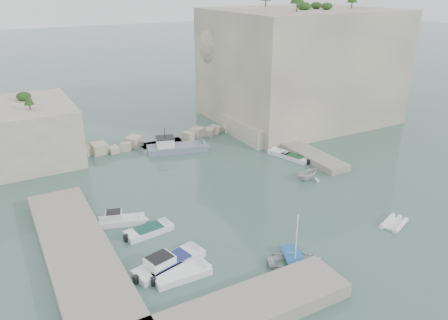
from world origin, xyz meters
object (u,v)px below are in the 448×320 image
motorboat_d (170,266)px  motorboat_e (182,276)px  tender_east_d (269,148)px  work_boat (178,151)px  motorboat_b (122,223)px  tender_east_a (307,179)px  tender_east_c (284,156)px  tender_east_b (295,160)px  inflatable_dinghy (394,225)px  motorboat_c (149,233)px  rowboat (295,264)px

motorboat_d → motorboat_e: (0.31, -1.65, 0.00)m
tender_east_d → work_boat: work_boat is taller
motorboat_b → tender_east_a: (21.46, -0.58, 0.00)m
tender_east_c → work_boat: bearing=34.2°
tender_east_c → motorboat_b: bearing=85.7°
motorboat_e → tender_east_c: bearing=38.0°
tender_east_a → tender_east_b: 5.61m
tender_east_d → motorboat_e: bearing=158.2°
motorboat_d → inflatable_dinghy: size_ratio=2.03×
inflatable_dinghy → motorboat_c: bearing=133.5°
rowboat → tender_east_c: size_ratio=0.97×
motorboat_d → rowboat: size_ratio=1.48×
motorboat_b → work_boat: work_boat is taller
motorboat_c → motorboat_d: size_ratio=0.71×
motorboat_d → work_boat: work_boat is taller
tender_east_c → tender_east_d: 3.46m
motorboat_e → tender_east_c: (21.54, 16.33, 0.00)m
rowboat → tender_east_d: 26.27m
motorboat_b → tender_east_c: motorboat_b is taller
inflatable_dinghy → tender_east_c: size_ratio=0.70×
inflatable_dinghy → motorboat_b: bearing=129.2°
motorboat_e → tender_east_b: same height
tender_east_c → tender_east_a: bearing=146.0°
motorboat_c → tender_east_d: tender_east_d is taller
motorboat_e → tender_east_a: (19.75, 9.35, 0.00)m
inflatable_dinghy → tender_east_b: (1.77, 17.06, 0.00)m
motorboat_c → tender_east_d: (21.67, 12.72, 0.00)m
motorboat_e → work_boat: size_ratio=0.55×
motorboat_d → rowboat: bearing=-42.1°
rowboat → tender_east_c: bearing=-11.9°
motorboat_e → tender_east_b: 26.33m
motorboat_c → tender_east_a: (19.82, 2.28, 0.00)m
inflatable_dinghy → tender_east_c: 18.94m
rowboat → work_boat: 27.59m
work_boat → motorboat_d: bearing=-100.3°
tender_east_c → work_boat: (-11.29, 8.23, 0.00)m
motorboat_c → motorboat_b: bearing=112.3°
tender_east_c → rowboat: bearing=126.2°
motorboat_b → inflatable_dinghy: motorboat_b is taller
inflatable_dinghy → tender_east_a: bearing=71.1°
rowboat → inflatable_dinghy: 11.74m
motorboat_b → tender_east_c: (23.24, 6.40, 0.00)m
motorboat_c → inflatable_dinghy: bearing=-32.9°
work_boat → rowboat: bearing=-79.2°
motorboat_c → tender_east_d: bearing=22.9°
inflatable_dinghy → tender_east_d: size_ratio=0.72×
tender_east_b → tender_east_a: bearing=141.9°
motorboat_b → motorboat_d: bearing=-62.9°
motorboat_c → motorboat_b: (-1.64, 2.86, 0.00)m
tender_east_c → tender_east_d: bearing=-20.9°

